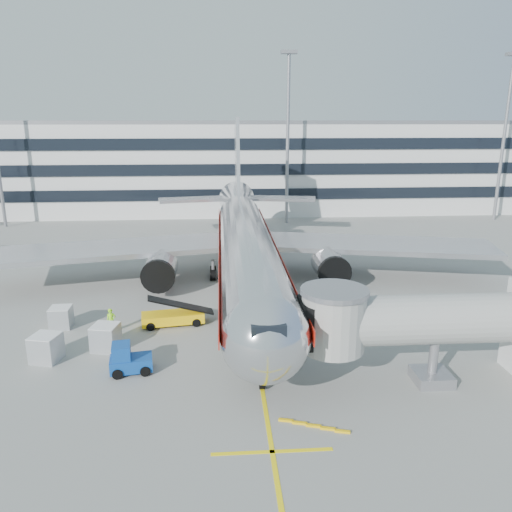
{
  "coord_description": "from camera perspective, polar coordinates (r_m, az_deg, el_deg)",
  "views": [
    {
      "loc": [
        -2.28,
        -34.87,
        15.67
      ],
      "look_at": [
        0.75,
        7.74,
        4.0
      ],
      "focal_mm": 35.0,
      "sensor_mm": 36.0,
      "label": 1
    }
  ],
  "objects": [
    {
      "name": "light_mast_centre",
      "position": [
        77.56,
        3.66,
        14.66
      ],
      "size": [
        2.4,
        1.2,
        25.45
      ],
      "color": "gray",
      "rests_on": "ground"
    },
    {
      "name": "main_jet",
      "position": [
        48.03,
        -1.23,
        1.5
      ],
      "size": [
        50.95,
        48.7,
        16.06
      ],
      "color": "silver",
      "rests_on": "ground"
    },
    {
      "name": "cargo_container_left",
      "position": [
        36.77,
        -22.87,
        -9.64
      ],
      "size": [
        2.09,
        2.09,
        1.84
      ],
      "color": "silver",
      "rests_on": "ground"
    },
    {
      "name": "jet_bridge",
      "position": [
        32.72,
        22.67,
        -7.1
      ],
      "size": [
        17.8,
        4.5,
        7.0
      ],
      "color": "silver",
      "rests_on": "ground"
    },
    {
      "name": "lead_in_line",
      "position": [
        47.58,
        -1.1,
        -3.95
      ],
      "size": [
        0.25,
        70.0,
        0.01
      ],
      "primitive_type": "cube",
      "color": "yellow",
      "rests_on": "ground"
    },
    {
      "name": "terminal",
      "position": [
        93.18,
        -2.7,
        10.41
      ],
      "size": [
        150.0,
        24.25,
        15.6
      ],
      "color": "silver",
      "rests_on": "ground"
    },
    {
      "name": "light_mast_east",
      "position": [
        88.72,
        26.62,
        13.21
      ],
      "size": [
        2.4,
        1.2,
        25.45
      ],
      "color": "gray",
      "rests_on": "ground"
    },
    {
      "name": "belt_loader",
      "position": [
        40.19,
        -9.48,
        -6.82
      ],
      "size": [
        5.21,
        2.46,
        2.44
      ],
      "color": "yellow",
      "rests_on": "ground"
    },
    {
      "name": "ground",
      "position": [
        38.3,
        -0.31,
        -8.87
      ],
      "size": [
        180.0,
        180.0,
        0.0
      ],
      "primitive_type": "plane",
      "color": "gray",
      "rests_on": "ground"
    },
    {
      "name": "ramp_worker",
      "position": [
        39.75,
        -16.21,
        -7.11
      ],
      "size": [
        0.79,
        0.63,
        1.89
      ],
      "primitive_type": "imported",
      "rotation": [
        0.0,
        0.0,
        0.29
      ],
      "color": "#98F71A",
      "rests_on": "ground"
    },
    {
      "name": "baggage_tug",
      "position": [
        33.53,
        -14.41,
        -11.44
      ],
      "size": [
        2.85,
        2.05,
        1.99
      ],
      "color": "#0D3F92",
      "rests_on": "ground"
    },
    {
      "name": "stop_bar",
      "position": [
        26.2,
        1.86,
        -21.45
      ],
      "size": [
        6.0,
        0.25,
        0.01
      ],
      "primitive_type": "cube",
      "color": "yellow",
      "rests_on": "ground"
    },
    {
      "name": "cargo_container_front",
      "position": [
        37.06,
        -16.81,
        -8.87
      ],
      "size": [
        2.02,
        2.02,
        1.83
      ],
      "color": "silver",
      "rests_on": "ground"
    },
    {
      "name": "cargo_container_right",
      "position": [
        41.97,
        -21.39,
        -6.53
      ],
      "size": [
        1.59,
        1.59,
        1.66
      ],
      "color": "silver",
      "rests_on": "ground"
    }
  ]
}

